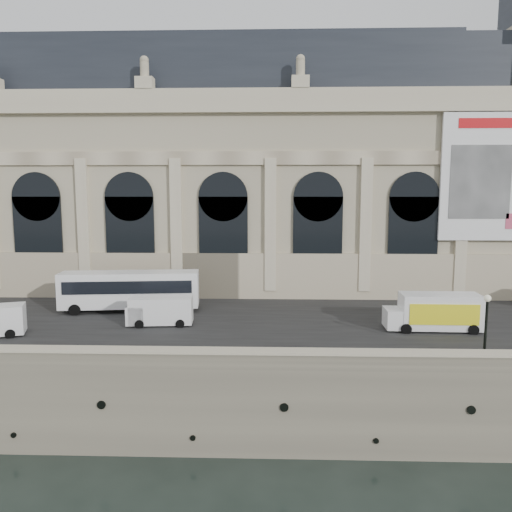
{
  "coord_description": "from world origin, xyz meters",
  "views": [
    {
      "loc": [
        1.15,
        -30.92,
        17.48
      ],
      "look_at": [
        -0.53,
        22.0,
        10.68
      ],
      "focal_mm": 35.0,
      "sensor_mm": 36.0,
      "label": 1
    }
  ],
  "objects": [
    {
      "name": "ground",
      "position": [
        0.0,
        0.0,
        0.0
      ],
      "size": [
        260.0,
        260.0,
        0.0
      ],
      "primitive_type": "plane",
      "color": "black",
      "rests_on": "ground"
    },
    {
      "name": "quay",
      "position": [
        0.0,
        35.0,
        3.0
      ],
      "size": [
        160.0,
        70.0,
        6.0
      ],
      "primitive_type": "cube",
      "color": "gray",
      "rests_on": "ground"
    },
    {
      "name": "street",
      "position": [
        0.0,
        14.0,
        6.03
      ],
      "size": [
        160.0,
        24.0,
        0.06
      ],
      "primitive_type": "cube",
      "color": "#2D2D2D",
      "rests_on": "quay"
    },
    {
      "name": "parapet",
      "position": [
        0.0,
        0.6,
        6.62
      ],
      "size": [
        160.0,
        1.4,
        1.21
      ],
      "color": "gray",
      "rests_on": "quay"
    },
    {
      "name": "museum",
      "position": [
        -5.98,
        30.86,
        19.72
      ],
      "size": [
        69.0,
        18.7,
        29.1
      ],
      "color": "#BFB293",
      "rests_on": "quay"
    },
    {
      "name": "bus_left",
      "position": [
        -12.5,
        15.87,
        8.17
      ],
      "size": [
        13.35,
        4.18,
        3.87
      ],
      "color": "white",
      "rests_on": "quay"
    },
    {
      "name": "van_c",
      "position": [
        -8.74,
        10.95,
        7.27
      ],
      "size": [
        5.71,
        2.65,
        2.48
      ],
      "color": "white",
      "rests_on": "quay"
    },
    {
      "name": "box_truck",
      "position": [
        14.7,
        10.04,
        7.56
      ],
      "size": [
        7.76,
        2.89,
        3.11
      ],
      "color": "white",
      "rests_on": "quay"
    },
    {
      "name": "lamp_right",
      "position": [
        15.57,
        2.18,
        8.33
      ],
      "size": [
        0.48,
        0.48,
        4.68
      ],
      "color": "black",
      "rests_on": "quay"
    }
  ]
}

